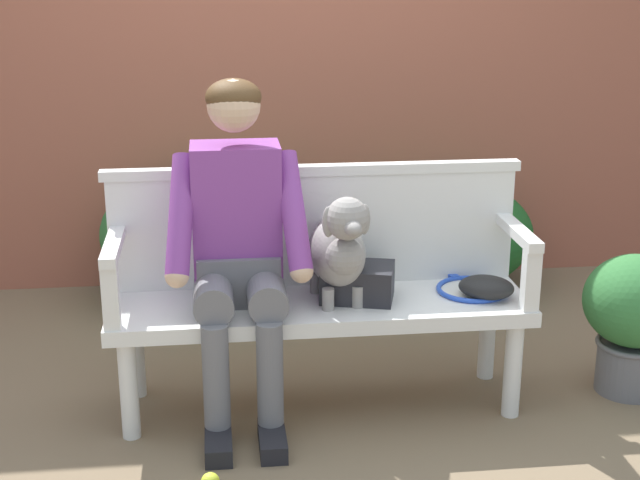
{
  "coord_description": "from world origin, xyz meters",
  "views": [
    {
      "loc": [
        -0.4,
        -3.38,
        1.78
      ],
      "look_at": [
        0.0,
        0.0,
        0.71
      ],
      "focal_mm": 51.86,
      "sensor_mm": 36.0,
      "label": 1
    }
  ],
  "objects_px": {
    "baseball_glove": "(486,287)",
    "tennis_racket": "(468,287)",
    "person_seated": "(238,238)",
    "dog_on_bench": "(339,248)",
    "sports_bag": "(358,282)",
    "garden_bench": "(320,315)",
    "potted_plant": "(635,314)"
  },
  "relations": [
    {
      "from": "tennis_racket",
      "to": "sports_bag",
      "type": "distance_m",
      "value": 0.47
    },
    {
      "from": "potted_plant",
      "to": "tennis_racket",
      "type": "bearing_deg",
      "value": 173.69
    },
    {
      "from": "tennis_racket",
      "to": "potted_plant",
      "type": "relative_size",
      "value": 0.97
    },
    {
      "from": "potted_plant",
      "to": "person_seated",
      "type": "bearing_deg",
      "value": 179.45
    },
    {
      "from": "dog_on_bench",
      "to": "potted_plant",
      "type": "xyz_separation_m",
      "value": [
        1.23,
        0.01,
        -0.34
      ]
    },
    {
      "from": "baseball_glove",
      "to": "potted_plant",
      "type": "distance_m",
      "value": 0.66
    },
    {
      "from": "tennis_racket",
      "to": "person_seated",
      "type": "bearing_deg",
      "value": -176.31
    },
    {
      "from": "sports_bag",
      "to": "tennis_racket",
      "type": "bearing_deg",
      "value": 6.76
    },
    {
      "from": "person_seated",
      "to": "baseball_glove",
      "type": "bearing_deg",
      "value": -2.52
    },
    {
      "from": "garden_bench",
      "to": "person_seated",
      "type": "bearing_deg",
      "value": -178.44
    },
    {
      "from": "person_seated",
      "to": "tennis_racket",
      "type": "distance_m",
      "value": 0.97
    },
    {
      "from": "garden_bench",
      "to": "sports_bag",
      "type": "bearing_deg",
      "value": -1.43
    },
    {
      "from": "tennis_racket",
      "to": "potted_plant",
      "type": "xyz_separation_m",
      "value": [
        0.69,
        -0.08,
        -0.12
      ]
    },
    {
      "from": "sports_bag",
      "to": "person_seated",
      "type": "bearing_deg",
      "value": -179.4
    },
    {
      "from": "baseball_glove",
      "to": "potted_plant",
      "type": "xyz_separation_m",
      "value": [
        0.65,
        0.03,
        -0.15
      ]
    },
    {
      "from": "baseball_glove",
      "to": "sports_bag",
      "type": "relative_size",
      "value": 0.79
    },
    {
      "from": "garden_bench",
      "to": "potted_plant",
      "type": "xyz_separation_m",
      "value": [
        1.3,
        -0.02,
        -0.05
      ]
    },
    {
      "from": "garden_bench",
      "to": "sports_bag",
      "type": "xyz_separation_m",
      "value": [
        0.15,
        -0.0,
        0.13
      ]
    },
    {
      "from": "sports_bag",
      "to": "garden_bench",
      "type": "bearing_deg",
      "value": 178.57
    },
    {
      "from": "tennis_racket",
      "to": "dog_on_bench",
      "type": "bearing_deg",
      "value": -170.71
    },
    {
      "from": "garden_bench",
      "to": "dog_on_bench",
      "type": "bearing_deg",
      "value": -28.15
    },
    {
      "from": "person_seated",
      "to": "sports_bag",
      "type": "relative_size",
      "value": 4.74
    },
    {
      "from": "dog_on_bench",
      "to": "garden_bench",
      "type": "bearing_deg",
      "value": 151.85
    },
    {
      "from": "garden_bench",
      "to": "tennis_racket",
      "type": "bearing_deg",
      "value": 4.79
    },
    {
      "from": "dog_on_bench",
      "to": "potted_plant",
      "type": "relative_size",
      "value": 0.77
    },
    {
      "from": "garden_bench",
      "to": "dog_on_bench",
      "type": "relative_size",
      "value": 3.59
    },
    {
      "from": "tennis_racket",
      "to": "potted_plant",
      "type": "distance_m",
      "value": 0.7
    },
    {
      "from": "baseball_glove",
      "to": "tennis_racket",
      "type": "bearing_deg",
      "value": 135.45
    },
    {
      "from": "dog_on_bench",
      "to": "tennis_racket",
      "type": "distance_m",
      "value": 0.59
    },
    {
      "from": "garden_bench",
      "to": "dog_on_bench",
      "type": "distance_m",
      "value": 0.3
    },
    {
      "from": "dog_on_bench",
      "to": "sports_bag",
      "type": "xyz_separation_m",
      "value": [
        0.08,
        0.03,
        -0.16
      ]
    },
    {
      "from": "dog_on_bench",
      "to": "baseball_glove",
      "type": "distance_m",
      "value": 0.62
    }
  ]
}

